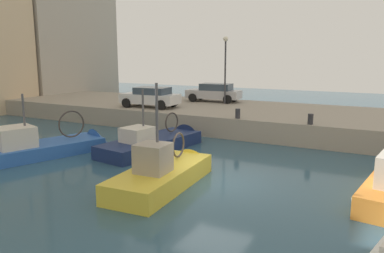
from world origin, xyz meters
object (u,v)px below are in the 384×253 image
at_px(parked_car_white, 151,97).
at_px(fishing_boat_navy, 157,147).
at_px(parked_car_silver, 214,92).
at_px(quay_streetlamp, 225,59).
at_px(fishing_boat_yellow, 166,181).
at_px(fishing_boat_blue, 48,152).
at_px(mooring_bollard_south, 310,119).
at_px(mooring_bollard_mid, 238,114).

bearing_deg(parked_car_white, fishing_boat_navy, -143.37).
distance_m(parked_car_silver, quay_streetlamp, 2.98).
xyz_separation_m(fishing_boat_navy, fishing_boat_yellow, (-4.31, -3.26, 0.02)).
relative_size(fishing_boat_blue, fishing_boat_yellow, 1.16).
bearing_deg(parked_car_white, quay_streetlamp, -42.68).
bearing_deg(fishing_boat_yellow, parked_car_silver, 18.46).
relative_size(parked_car_silver, quay_streetlamp, 0.87).
bearing_deg(fishing_boat_navy, parked_car_silver, 9.26).
distance_m(fishing_boat_navy, quay_streetlamp, 10.69).
xyz_separation_m(fishing_boat_blue, quay_streetlamp, (13.17, -3.51, 4.31)).
height_order(fishing_boat_navy, parked_car_white, fishing_boat_navy).
xyz_separation_m(parked_car_silver, parked_car_white, (-4.96, 2.49, -0.00)).
bearing_deg(fishing_boat_blue, quay_streetlamp, -14.92).
bearing_deg(fishing_boat_blue, mooring_bollard_south, -55.00).
bearing_deg(fishing_boat_blue, parked_car_silver, -9.08).
height_order(fishing_boat_blue, parked_car_silver, fishing_boat_blue).
distance_m(fishing_boat_blue, parked_car_white, 9.27).
bearing_deg(fishing_boat_navy, parked_car_white, 36.63).
xyz_separation_m(fishing_boat_blue, mooring_bollard_south, (7.52, -10.74, 1.33)).
bearing_deg(fishing_boat_yellow, fishing_boat_navy, 37.08).
bearing_deg(parked_car_silver, mooring_bollard_mid, -145.50).
bearing_deg(parked_car_silver, mooring_bollard_south, -127.59).
relative_size(fishing_boat_blue, parked_car_white, 1.69).
relative_size(mooring_bollard_mid, quay_streetlamp, 0.11).
xyz_separation_m(fishing_boat_navy, quay_streetlamp, (9.75, 0.47, 4.37)).
bearing_deg(fishing_boat_yellow, parked_car_white, 36.82).
relative_size(fishing_boat_blue, parked_car_silver, 1.63).
bearing_deg(quay_streetlamp, fishing_boat_navy, -177.23).
height_order(parked_car_silver, parked_car_white, parked_car_silver).
bearing_deg(parked_car_white, parked_car_silver, -26.67).
bearing_deg(parked_car_silver, fishing_boat_blue, 170.92).
height_order(fishing_boat_navy, mooring_bollard_south, fishing_boat_navy).
relative_size(fishing_boat_blue, fishing_boat_navy, 1.00).
bearing_deg(mooring_bollard_mid, quay_streetlamp, 29.78).
bearing_deg(parked_car_white, fishing_boat_yellow, -143.18).
bearing_deg(fishing_boat_navy, fishing_boat_blue, 130.66).
height_order(fishing_boat_navy, quay_streetlamp, quay_streetlamp).
relative_size(parked_car_silver, mooring_bollard_south, 7.66).
bearing_deg(fishing_boat_yellow, fishing_boat_blue, 82.99).
height_order(fishing_boat_yellow, parked_car_silver, fishing_boat_yellow).
distance_m(fishing_boat_blue, mooring_bollard_mid, 10.19).
distance_m(fishing_boat_navy, mooring_bollard_south, 8.03).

